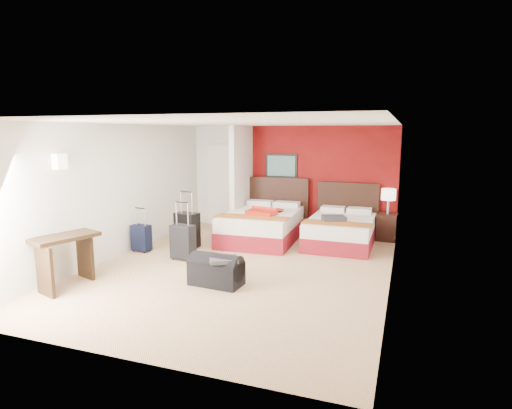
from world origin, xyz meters
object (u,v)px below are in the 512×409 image
at_px(suitcase_navy, 141,239).
at_px(desk, 66,261).
at_px(nightstand, 387,227).
at_px(duffel_bag, 216,272).
at_px(table_lamp, 388,201).
at_px(red_suitcase_open, 265,211).
at_px(bed_right, 340,232).
at_px(suitcase_black, 187,231).
at_px(suitcase_charcoal, 183,243).
at_px(bed_left, 262,226).

height_order(suitcase_navy, desk, desk).
relative_size(nightstand, desk, 0.61).
bearing_deg(duffel_bag, table_lamp, 63.01).
bearing_deg(nightstand, red_suitcase_open, -153.58).
bearing_deg(desk, nightstand, 63.81).
distance_m(red_suitcase_open, desk, 4.12).
relative_size(nightstand, table_lamp, 1.07).
height_order(bed_right, suitcase_navy, bed_right).
xyz_separation_m(nightstand, table_lamp, (0.00, 0.00, 0.57)).
bearing_deg(red_suitcase_open, table_lamp, 32.98).
xyz_separation_m(suitcase_black, desk, (-0.66, -2.61, 0.05)).
distance_m(red_suitcase_open, suitcase_black, 1.69).
relative_size(red_suitcase_open, suitcase_navy, 1.62).
distance_m(nightstand, table_lamp, 0.57).
xyz_separation_m(bed_right, duffel_bag, (-1.45, -3.05, -0.08)).
height_order(suitcase_black, desk, desk).
bearing_deg(table_lamp, duffel_bag, -121.65).
relative_size(suitcase_charcoal, suitcase_navy, 1.23).
relative_size(bed_left, bed_right, 1.11).
height_order(red_suitcase_open, desk, desk).
height_order(nightstand, suitcase_charcoal, suitcase_charcoal).
bearing_deg(red_suitcase_open, desk, -109.27).
relative_size(bed_left, nightstand, 3.57).
distance_m(bed_right, nightstand, 1.17).
relative_size(bed_left, desk, 2.18).
bearing_deg(nightstand, bed_left, -156.31).
distance_m(table_lamp, desk, 6.47).
xyz_separation_m(table_lamp, suitcase_black, (-3.82, -2.04, -0.51)).
bearing_deg(suitcase_navy, suitcase_charcoal, -4.68).
relative_size(nightstand, suitcase_black, 0.84).
distance_m(red_suitcase_open, duffel_bag, 2.80).
bearing_deg(suitcase_navy, table_lamp, 35.88).
relative_size(suitcase_black, suitcase_charcoal, 1.13).
relative_size(bed_left, suitcase_charcoal, 3.38).
height_order(bed_right, red_suitcase_open, red_suitcase_open).
bearing_deg(table_lamp, bed_right, -139.79).
height_order(bed_right, table_lamp, table_lamp).
relative_size(red_suitcase_open, suitcase_charcoal, 1.31).
height_order(bed_left, suitcase_black, suitcase_black).
bearing_deg(desk, suitcase_navy, 109.74).
xyz_separation_m(suitcase_charcoal, desk, (-0.98, -1.86, 0.09)).
distance_m(suitcase_charcoal, suitcase_navy, 1.07).
xyz_separation_m(bed_right, nightstand, (0.90, 0.76, 0.01)).
height_order(bed_left, nightstand, bed_left).
bearing_deg(desk, bed_right, 65.10).
height_order(suitcase_black, duffel_bag, suitcase_black).
height_order(suitcase_navy, duffel_bag, suitcase_navy).
distance_m(bed_left, red_suitcase_open, 0.39).
distance_m(suitcase_black, duffel_bag, 2.31).
bearing_deg(duffel_bag, suitcase_navy, 155.55).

